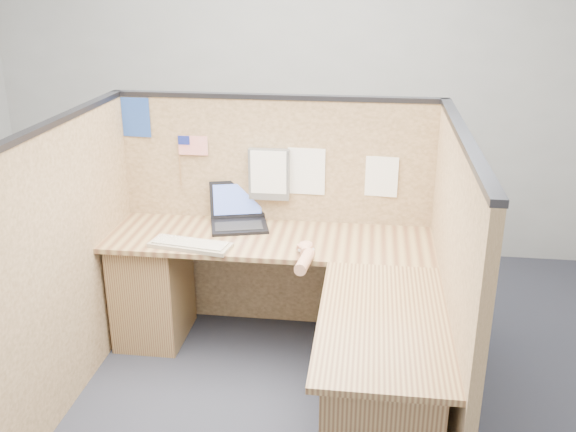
# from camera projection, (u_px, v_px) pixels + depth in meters

# --- Properties ---
(floor) EXTENTS (5.00, 5.00, 0.00)m
(floor) POSITION_uv_depth(u_px,v_px,m) (250.00, 410.00, 3.47)
(floor) COLOR #21242F
(floor) RESTS_ON ground
(wall_back) EXTENTS (5.00, 0.00, 5.00)m
(wall_back) POSITION_uv_depth(u_px,v_px,m) (300.00, 83.00, 5.06)
(wall_back) COLOR gray
(wall_back) RESTS_ON floor
(cubicle_partitions) EXTENTS (2.06, 1.83, 1.53)m
(cubicle_partitions) POSITION_uv_depth(u_px,v_px,m) (262.00, 248.00, 3.59)
(cubicle_partitions) COLOR brown
(cubicle_partitions) RESTS_ON floor
(l_desk) EXTENTS (1.95, 1.75, 0.73)m
(l_desk) POSITION_uv_depth(u_px,v_px,m) (291.00, 322.00, 3.57)
(l_desk) COLOR brown
(l_desk) RESTS_ON floor
(laptop) EXTENTS (0.40, 0.41, 0.25)m
(laptop) POSITION_uv_depth(u_px,v_px,m) (241.00, 215.00, 4.02)
(laptop) COLOR black
(laptop) RESTS_ON l_desk
(keyboard) EXTENTS (0.50, 0.24, 0.03)m
(keyboard) POSITION_uv_depth(u_px,v_px,m) (190.00, 245.00, 3.70)
(keyboard) COLOR gray
(keyboard) RESTS_ON l_desk
(mouse) EXTENTS (0.10, 0.07, 0.04)m
(mouse) POSITION_uv_depth(u_px,v_px,m) (306.00, 249.00, 3.62)
(mouse) COLOR silver
(mouse) RESTS_ON l_desk
(hand_forearm) EXTENTS (0.10, 0.36, 0.08)m
(hand_forearm) POSITION_uv_depth(u_px,v_px,m) (305.00, 257.00, 3.49)
(hand_forearm) COLOR tan
(hand_forearm) RESTS_ON l_desk
(blue_poster) EXTENTS (0.18, 0.02, 0.25)m
(blue_poster) POSITION_uv_depth(u_px,v_px,m) (136.00, 117.00, 3.99)
(blue_poster) COLOR #21439A
(blue_poster) RESTS_ON cubicle_partitions
(american_flag) EXTENTS (0.19, 0.01, 0.33)m
(american_flag) POSITION_uv_depth(u_px,v_px,m) (190.00, 147.00, 4.00)
(american_flag) COLOR olive
(american_flag) RESTS_ON cubicle_partitions
(file_holder) EXTENTS (0.25, 0.05, 0.32)m
(file_holder) POSITION_uv_depth(u_px,v_px,m) (269.00, 174.00, 3.98)
(file_holder) COLOR slate
(file_holder) RESTS_ON cubicle_partitions
(paper_left) EXTENTS (0.23, 0.01, 0.30)m
(paper_left) POSITION_uv_depth(u_px,v_px,m) (306.00, 171.00, 3.97)
(paper_left) COLOR white
(paper_left) RESTS_ON cubicle_partitions
(paper_right) EXTENTS (0.20, 0.02, 0.25)m
(paper_right) POSITION_uv_depth(u_px,v_px,m) (382.00, 177.00, 3.91)
(paper_right) COLOR white
(paper_right) RESTS_ON cubicle_partitions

